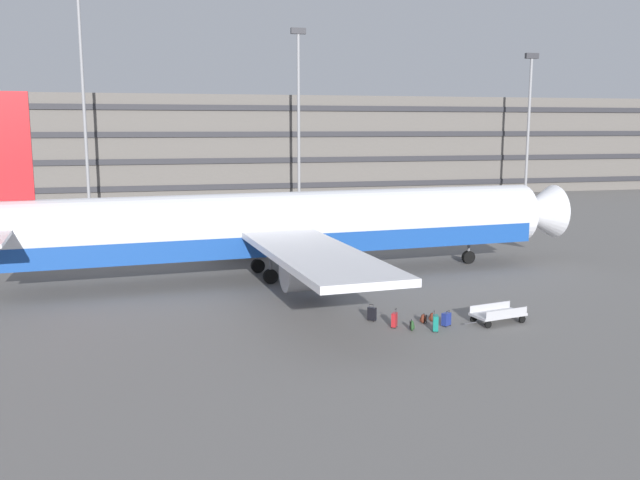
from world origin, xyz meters
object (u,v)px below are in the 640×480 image
object	(u,v)px
suitcase_laid_flat	(436,323)
backpack_orange	(432,317)
backpack_upright	(412,326)
baggage_cart	(498,314)
backpack_silver	(423,319)
airliner	(279,227)
suitcase_large	(446,319)
suitcase_navy	(394,320)
suitcase_teal	(372,314)

from	to	relation	value
suitcase_laid_flat	backpack_orange	distance (m)	1.68
backpack_orange	backpack_upright	bearing A→B (deg)	-140.22
backpack_orange	baggage_cart	bearing A→B (deg)	-17.85
backpack_silver	backpack_upright	size ratio (longest dim) A/B	0.93
suitcase_laid_flat	baggage_cart	world-z (taller)	suitcase_laid_flat
airliner	suitcase_large	bearing A→B (deg)	-65.30
suitcase_laid_flat	suitcase_large	world-z (taller)	suitcase_laid_flat
airliner	backpack_upright	size ratio (longest dim) A/B	74.50
suitcase_large	baggage_cart	size ratio (longest dim) A/B	0.23
suitcase_laid_flat	backpack_orange	xyz separation A→B (m)	(0.49, 1.60, -0.20)
airliner	suitcase_navy	size ratio (longest dim) A/B	44.69
suitcase_laid_flat	suitcase_large	size ratio (longest dim) A/B	1.26
airliner	backpack_upright	world-z (taller)	airliner
suitcase_large	suitcase_navy	size ratio (longest dim) A/B	0.83
suitcase_laid_flat	backpack_upright	distance (m)	1.10
backpack_upright	baggage_cart	distance (m)	4.59
baggage_cart	backpack_orange	bearing A→B (deg)	162.15
backpack_silver	suitcase_teal	bearing A→B (deg)	156.50
suitcase_large	backpack_silver	distance (m)	1.15
airliner	backpack_silver	bearing A→B (deg)	-67.64
suitcase_laid_flat	backpack_upright	world-z (taller)	suitcase_laid_flat
backpack_upright	baggage_cart	size ratio (longest dim) A/B	0.17
suitcase_navy	backpack_silver	bearing A→B (deg)	11.47
suitcase_teal	backpack_upright	xyz separation A→B (m)	(1.33, -2.02, -0.12)
suitcase_laid_flat	suitcase_navy	size ratio (longest dim) A/B	1.05
suitcase_navy	backpack_upright	bearing A→B (deg)	-47.87
suitcase_laid_flat	suitcase_navy	bearing A→B (deg)	148.12
suitcase_teal	baggage_cart	world-z (taller)	suitcase_teal
backpack_silver	backpack_upright	world-z (taller)	backpack_upright
suitcase_teal	backpack_orange	size ratio (longest dim) A/B	1.78
suitcase_teal	suitcase_navy	distance (m)	1.49
backpack_silver	baggage_cart	bearing A→B (deg)	-11.69
suitcase_laid_flat	backpack_silver	world-z (taller)	suitcase_laid_flat
airliner	baggage_cart	size ratio (longest dim) A/B	12.37
suitcase_large	backpack_upright	world-z (taller)	suitcase_large
suitcase_navy	baggage_cart	bearing A→B (deg)	-4.64
backpack_upright	backpack_orange	xyz separation A→B (m)	(1.52, 1.26, -0.04)
backpack_silver	backpack_upright	distance (m)	1.41
suitcase_teal	suitcase_navy	world-z (taller)	suitcase_navy
airliner	suitcase_teal	world-z (taller)	airliner
airliner	suitcase_navy	bearing A→B (deg)	-74.85
suitcase_laid_flat	backpack_silver	bearing A→B (deg)	92.88
suitcase_large	baggage_cart	distance (m)	2.71
backpack_upright	backpack_orange	size ratio (longest dim) A/B	1.16
suitcase_navy	baggage_cart	distance (m)	5.23
suitcase_large	backpack_silver	size ratio (longest dim) A/B	1.49
backpack_upright	backpack_orange	world-z (taller)	backpack_upright
airliner	baggage_cart	distance (m)	15.61
suitcase_teal	backpack_silver	distance (m)	2.50
baggage_cart	backpack_silver	bearing A→B (deg)	168.31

